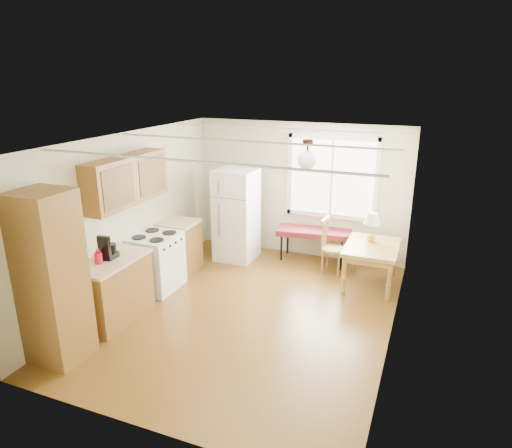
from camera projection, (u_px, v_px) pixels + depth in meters
The scene contains 11 objects.
room_shell at pixel (248, 231), 6.28m from camera, with size 4.60×5.60×2.62m.
kitchen_run at pixel (119, 258), 6.45m from camera, with size 0.65×3.40×2.20m.
window_unit at pixel (332, 177), 8.15m from camera, with size 1.64×0.05×1.51m.
pendant_light at pixel (307, 159), 6.07m from camera, with size 0.26×0.26×0.40m.
refrigerator at pixel (236, 215), 8.38m from camera, with size 0.70×0.73×1.69m.
bench at pixel (314, 233), 8.32m from camera, with size 1.39×0.67×0.61m.
dining_table at pixel (372, 251), 7.37m from camera, with size 0.84×1.11×0.69m.
chair at pixel (329, 242), 7.88m from camera, with size 0.43×0.42×0.96m.
table_lamp at pixel (372, 221), 7.40m from camera, with size 0.28×0.28×0.49m.
coffee_maker at pixel (108, 250), 6.22m from camera, with size 0.19×0.24×0.35m.
kettle at pixel (98, 257), 6.08m from camera, with size 0.11×0.11×0.21m.
Camera 1 is at (2.31, -5.46, 3.32)m, focal length 32.00 mm.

